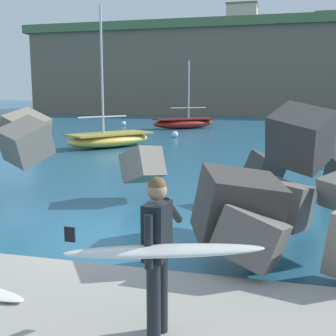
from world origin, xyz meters
The scene contains 11 objects.
ground_plane centered at (0.00, 0.00, 0.00)m, with size 400.00×400.00×0.00m, color #235B7A.
breakwater_jetty centered at (-2.13, 1.45, 1.21)m, with size 29.94×8.15×2.84m.
surfer_with_board centered at (1.86, -3.69, 1.28)m, with size 2.11×1.22×1.78m.
boat_near_centre centered at (-5.97, 14.51, 0.46)m, with size 4.56×5.39×7.43m.
boat_mid_centre centered at (-4.77, 28.53, 0.49)m, with size 5.47×5.10×5.67m.
mooring_buoy_inner centered at (-3.70, 20.58, 0.22)m, with size 0.44×0.44×0.44m.
mooring_buoy_middle centered at (-10.90, 30.31, 0.22)m, with size 0.44×0.44×0.44m.
mooring_buoy_outer centered at (3.46, 17.25, 0.22)m, with size 0.44×0.44×0.44m.
headland_bluff centered at (11.05, 72.67, 6.53)m, with size 90.58×42.51×13.02m.
station_building_west centered at (-4.37, 78.04, 16.28)m, with size 5.71×5.56×6.50m.
station_building_central centered at (11.07, 75.86, 15.03)m, with size 5.57×4.81×4.00m.
Camera 1 is at (3.02, -7.78, 2.84)m, focal length 46.45 mm.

